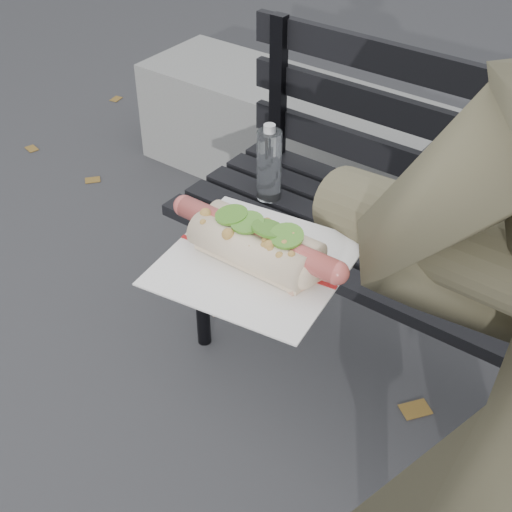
% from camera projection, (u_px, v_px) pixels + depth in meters
% --- Properties ---
extents(park_bench, '(1.50, 0.44, 0.88)m').
position_uv_depth(park_bench, '(478.00, 239.00, 1.65)').
color(park_bench, black).
rests_on(park_bench, ground).
extents(concrete_block, '(1.20, 0.40, 0.40)m').
position_uv_depth(concrete_block, '(289.00, 135.00, 2.73)').
color(concrete_block, slate).
rests_on(concrete_block, ground).
extents(held_hotdog, '(0.62, 0.31, 0.20)m').
position_uv_depth(held_hotdog, '(447.00, 266.00, 0.70)').
color(held_hotdog, brown).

